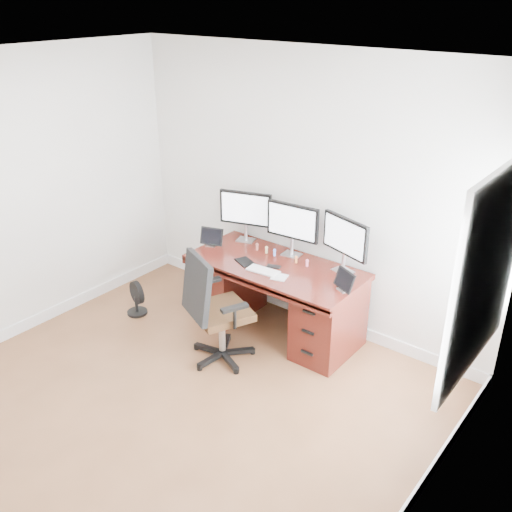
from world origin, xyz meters
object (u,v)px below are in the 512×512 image
Objects in this scene: office_chair at (217,326)px; floor_fan at (136,299)px; desk at (277,295)px; keyboard at (263,271)px; monitor_center at (292,223)px.

office_chair is 1.23m from floor_fan.
floor_fan is at bearing -154.41° from desk.
keyboard is (-0.00, -0.22, 0.36)m from desk.
floor_fan is 1.53m from keyboard.
floor_fan is 0.67× the size of monitor_center.
desk is 4.63× the size of floor_fan.
floor_fan is at bearing -151.54° from monitor_center.
keyboard is (0.14, 0.51, 0.40)m from office_chair.
office_chair is 3.53× the size of keyboard.
office_chair reaches higher than floor_fan.
monitor_center is at bearing 48.83° from floor_fan.
desk is 0.72m from monitor_center.
keyboard is at bearing -90.57° from desk.
floor_fan is (-1.21, 0.08, -0.18)m from office_chair.
desk is at bearing 84.48° from keyboard.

